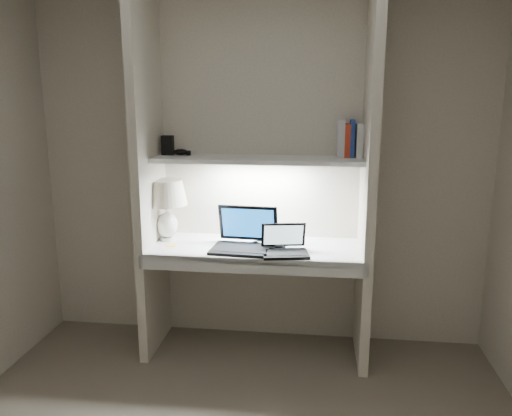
% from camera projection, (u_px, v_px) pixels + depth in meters
% --- Properties ---
extents(back_wall, '(3.20, 0.01, 2.50)m').
position_uv_depth(back_wall, '(260.00, 170.00, 3.55)').
color(back_wall, beige).
rests_on(back_wall, floor).
extents(alcove_panel_left, '(0.06, 0.55, 2.50)m').
position_uv_depth(alcove_panel_left, '(149.00, 174.00, 3.37)').
color(alcove_panel_left, beige).
rests_on(alcove_panel_left, floor).
extents(alcove_panel_right, '(0.06, 0.55, 2.50)m').
position_uv_depth(alcove_panel_right, '(368.00, 179.00, 3.20)').
color(alcove_panel_right, beige).
rests_on(alcove_panel_right, floor).
extents(desk, '(1.40, 0.55, 0.04)m').
position_uv_depth(desk, '(256.00, 249.00, 3.40)').
color(desk, white).
rests_on(desk, alcove_panel_left).
extents(desk_apron, '(1.46, 0.03, 0.10)m').
position_uv_depth(desk_apron, '(251.00, 266.00, 3.15)').
color(desk_apron, silver).
rests_on(desk_apron, desk).
extents(shelf, '(1.40, 0.36, 0.03)m').
position_uv_depth(shelf, '(257.00, 160.00, 3.36)').
color(shelf, silver).
rests_on(shelf, back_wall).
extents(strip_light, '(0.60, 0.04, 0.02)m').
position_uv_depth(strip_light, '(257.00, 163.00, 3.36)').
color(strip_light, white).
rests_on(strip_light, shelf).
extents(table_lamp, '(0.29, 0.29, 0.43)m').
position_uv_depth(table_lamp, '(166.00, 200.00, 3.48)').
color(table_lamp, white).
rests_on(table_lamp, desk).
extents(laptop_main, '(0.43, 0.38, 0.27)m').
position_uv_depth(laptop_main, '(245.00, 239.00, 3.34)').
color(laptop_main, black).
rests_on(laptop_main, desk).
extents(laptop_netbook, '(0.33, 0.30, 0.19)m').
position_uv_depth(laptop_netbook, '(285.00, 247.00, 3.23)').
color(laptop_netbook, black).
rests_on(laptop_netbook, desk).
extents(speaker, '(0.10, 0.08, 0.14)m').
position_uv_depth(speaker, '(289.00, 234.00, 3.44)').
color(speaker, silver).
rests_on(speaker, desk).
extents(mouse, '(0.10, 0.07, 0.03)m').
position_uv_depth(mouse, '(279.00, 247.00, 3.32)').
color(mouse, black).
rests_on(mouse, desk).
extents(cable_coil, '(0.11, 0.11, 0.01)m').
position_uv_depth(cable_coil, '(259.00, 243.00, 3.45)').
color(cable_coil, black).
rests_on(cable_coil, desk).
extents(sticky_note, '(0.08, 0.08, 0.00)m').
position_uv_depth(sticky_note, '(171.00, 245.00, 3.41)').
color(sticky_note, yellow).
rests_on(sticky_note, desk).
extents(book_row, '(0.24, 0.17, 0.25)m').
position_uv_depth(book_row, '(355.00, 139.00, 3.36)').
color(book_row, silver).
rests_on(book_row, shelf).
extents(shelf_box, '(0.08, 0.06, 0.14)m').
position_uv_depth(shelf_box, '(168.00, 145.00, 3.48)').
color(shelf_box, black).
rests_on(shelf_box, shelf).
extents(shelf_gadget, '(0.11, 0.09, 0.04)m').
position_uv_depth(shelf_gadget, '(181.00, 152.00, 3.47)').
color(shelf_gadget, black).
rests_on(shelf_gadget, shelf).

